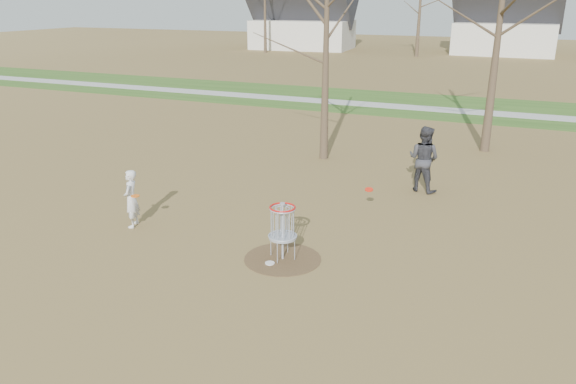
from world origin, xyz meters
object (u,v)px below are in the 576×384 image
Objects in this scene: player_standing at (131,199)px; disc_grounded at (270,263)px; player_throwing at (424,159)px; disc_golf_basket at (283,223)px.

player_standing is 4.38m from disc_grounded.
disc_grounded is (-2.24, -6.53, -1.01)m from player_throwing.
player_throwing is at bearing 71.46° from disc_golf_basket.
player_throwing is 9.36× the size of disc_grounded.
player_standing is at bearing 58.84° from player_throwing.
disc_grounded is 0.16× the size of disc_golf_basket.
player_standing is at bearing 171.69° from disc_grounded.
player_standing is 4.45m from disc_golf_basket.
player_standing is 7.02× the size of disc_grounded.
player_standing is 0.75× the size of player_throwing.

